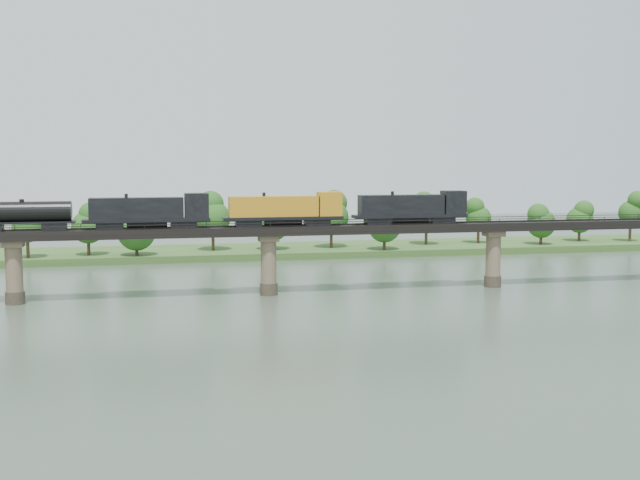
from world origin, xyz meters
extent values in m
plane|color=#364436|center=(0.00, 0.00, 0.00)|extent=(400.00, 400.00, 0.00)
cube|color=#305321|center=(0.00, 85.00, 0.80)|extent=(300.00, 24.00, 1.60)
cylinder|color=#473A2D|center=(-40.00, 30.00, 1.00)|extent=(3.00, 3.00, 2.00)
cylinder|color=#7A6350|center=(-40.00, 30.00, 5.50)|extent=(2.60, 2.60, 9.00)
cube|color=#7A6350|center=(-40.00, 30.00, 9.50)|extent=(3.20, 3.20, 1.00)
cylinder|color=#473A2D|center=(0.00, 30.00, 1.00)|extent=(3.00, 3.00, 2.00)
cylinder|color=#7A6350|center=(0.00, 30.00, 5.50)|extent=(2.60, 2.60, 9.00)
cube|color=#7A6350|center=(0.00, 30.00, 9.50)|extent=(3.20, 3.20, 1.00)
cylinder|color=#473A2D|center=(40.00, 30.00, 1.00)|extent=(3.00, 3.00, 2.00)
cylinder|color=#7A6350|center=(40.00, 30.00, 5.50)|extent=(2.60, 2.60, 9.00)
cube|color=#7A6350|center=(40.00, 30.00, 9.50)|extent=(3.20, 3.20, 1.00)
cube|color=black|center=(0.00, 30.00, 10.75)|extent=(220.00, 5.00, 1.50)
cube|color=black|center=(0.00, 29.25, 11.58)|extent=(220.00, 0.12, 0.16)
cube|color=black|center=(0.00, 30.75, 11.58)|extent=(220.00, 0.12, 0.16)
cube|color=black|center=(0.00, 27.60, 12.20)|extent=(220.00, 0.10, 0.10)
cube|color=black|center=(0.00, 32.40, 12.20)|extent=(220.00, 0.10, 0.10)
cube|color=black|center=(0.00, 27.60, 11.85)|extent=(0.08, 0.08, 0.70)
cube|color=black|center=(0.00, 32.40, 11.85)|extent=(0.08, 0.08, 0.70)
cylinder|color=#382619|center=(-44.43, 76.31, 3.35)|extent=(0.70, 0.70, 3.51)
sphere|color=#1A4915|center=(-44.43, 76.31, 8.03)|extent=(6.31, 6.31, 6.31)
sphere|color=#1A4915|center=(-44.43, 76.31, 10.96)|extent=(4.73, 4.73, 4.73)
cylinder|color=#382619|center=(-32.24, 78.84, 3.27)|extent=(0.70, 0.70, 3.34)
sphere|color=#1A4915|center=(-32.24, 78.84, 7.73)|extent=(7.18, 7.18, 7.18)
sphere|color=#1A4915|center=(-32.24, 78.84, 10.52)|extent=(5.39, 5.39, 5.39)
cylinder|color=#382619|center=(-22.01, 76.15, 3.01)|extent=(0.70, 0.70, 2.83)
sphere|color=#1A4915|center=(-22.01, 76.15, 6.78)|extent=(8.26, 8.26, 8.26)
sphere|color=#1A4915|center=(-22.01, 76.15, 9.14)|extent=(6.19, 6.19, 6.19)
cylinder|color=#382619|center=(-5.04, 82.68, 3.58)|extent=(0.70, 0.70, 3.96)
sphere|color=#1A4915|center=(-5.04, 82.68, 8.87)|extent=(8.07, 8.07, 8.07)
sphere|color=#1A4915|center=(-5.04, 82.68, 12.17)|extent=(6.05, 6.05, 6.05)
cylinder|color=#382619|center=(8.52, 81.14, 3.23)|extent=(0.70, 0.70, 3.27)
sphere|color=#1A4915|center=(8.52, 81.14, 7.59)|extent=(8.03, 8.03, 8.03)
sphere|color=#1A4915|center=(8.52, 81.14, 10.31)|extent=(6.02, 6.02, 6.02)
cylinder|color=#382619|center=(22.65, 82.31, 3.56)|extent=(0.70, 0.70, 3.92)
sphere|color=#1A4915|center=(22.65, 82.31, 8.79)|extent=(8.29, 8.29, 8.29)
sphere|color=#1A4915|center=(22.65, 82.31, 12.05)|extent=(6.21, 6.21, 6.21)
cylinder|color=#382619|center=(33.59, 75.35, 3.11)|extent=(0.70, 0.70, 3.02)
sphere|color=#1A4915|center=(33.59, 75.35, 7.15)|extent=(7.74, 7.74, 7.74)
sphere|color=#1A4915|center=(33.59, 75.35, 9.67)|extent=(5.80, 5.80, 5.80)
cylinder|color=#382619|center=(46.81, 84.03, 3.50)|extent=(0.70, 0.70, 3.80)
sphere|color=#1A4915|center=(46.81, 84.03, 8.56)|extent=(7.47, 7.47, 7.47)
sphere|color=#1A4915|center=(46.81, 84.03, 11.73)|extent=(5.60, 5.60, 5.60)
cylinder|color=#382619|center=(60.48, 84.26, 3.29)|extent=(0.70, 0.70, 3.38)
sphere|color=#1A4915|center=(60.48, 84.26, 7.80)|extent=(6.23, 6.23, 6.23)
sphere|color=#1A4915|center=(60.48, 84.26, 10.62)|extent=(4.67, 4.67, 4.67)
cylinder|color=#382619|center=(74.35, 78.39, 2.99)|extent=(0.70, 0.70, 2.77)
sphere|color=#1A4915|center=(74.35, 78.39, 6.68)|extent=(7.04, 7.04, 7.04)
sphere|color=#1A4915|center=(74.35, 78.39, 8.99)|extent=(5.28, 5.28, 5.28)
cylinder|color=#382619|center=(87.62, 83.57, 3.07)|extent=(0.70, 0.70, 2.94)
sphere|color=#1A4915|center=(87.62, 83.57, 7.00)|extent=(6.73, 6.73, 6.73)
sphere|color=#1A4915|center=(87.62, 83.57, 9.45)|extent=(5.05, 5.05, 5.05)
cylinder|color=#382619|center=(99.73, 80.10, 3.57)|extent=(0.70, 0.70, 3.94)
sphere|color=#1A4915|center=(99.73, 80.10, 8.83)|extent=(6.17, 6.17, 6.17)
sphere|color=#1A4915|center=(99.73, 80.10, 12.11)|extent=(4.62, 4.62, 4.62)
cube|color=black|center=(30.27, 30.00, 12.08)|extent=(4.20, 2.52, 1.15)
cube|color=black|center=(18.73, 30.00, 12.08)|extent=(4.20, 2.52, 1.15)
cube|color=black|center=(24.50, 30.00, 12.81)|extent=(19.94, 3.15, 0.52)
cube|color=black|center=(22.93, 30.00, 14.75)|extent=(14.69, 2.83, 3.36)
cube|color=black|center=(32.37, 30.00, 15.07)|extent=(3.78, 3.15, 3.99)
cylinder|color=black|center=(24.50, 30.00, 12.23)|extent=(6.30, 1.47, 1.47)
cube|color=black|center=(8.23, 30.00, 12.08)|extent=(4.20, 2.52, 1.15)
cube|color=black|center=(-3.31, 30.00, 12.08)|extent=(4.20, 2.52, 1.15)
cube|color=black|center=(2.46, 30.00, 12.81)|extent=(19.94, 3.15, 0.52)
cube|color=#B97B16|center=(0.88, 30.00, 14.75)|extent=(14.69, 2.83, 3.36)
cube|color=#B97B16|center=(10.33, 30.00, 15.07)|extent=(3.78, 3.15, 3.99)
cylinder|color=black|center=(2.46, 30.00, 12.23)|extent=(6.30, 1.47, 1.47)
cube|color=black|center=(-13.81, 30.00, 12.08)|extent=(4.20, 2.52, 1.15)
cube|color=black|center=(-25.36, 30.00, 12.08)|extent=(4.20, 2.52, 1.15)
cube|color=black|center=(-19.58, 30.00, 12.81)|extent=(19.94, 3.15, 0.52)
cube|color=black|center=(-21.16, 30.00, 14.75)|extent=(14.69, 2.83, 3.36)
cube|color=black|center=(-11.71, 30.00, 15.07)|extent=(3.78, 3.15, 3.99)
cylinder|color=black|center=(-19.58, 30.00, 12.23)|extent=(6.30, 1.47, 1.47)
cube|color=black|center=(-33.75, 30.00, 12.08)|extent=(3.67, 2.31, 1.15)
cube|color=black|center=(-38.47, 30.00, 12.76)|extent=(15.74, 2.52, 0.31)
cylinder|color=black|center=(-38.47, 30.00, 14.44)|extent=(14.69, 3.15, 3.15)
cylinder|color=black|center=(-38.47, 30.00, 16.12)|extent=(0.73, 0.73, 0.52)
camera|label=1|loc=(-19.24, -100.70, 22.87)|focal=45.00mm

